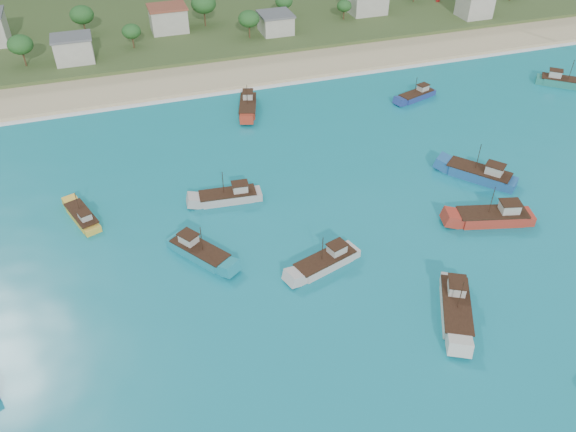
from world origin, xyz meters
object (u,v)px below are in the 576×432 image
object	(u,v)px
boat_3	(417,96)
boat_17	(83,217)
boat_9	(480,175)
boat_2	(493,217)
boat_26	(248,107)
boat_10	(229,197)
boat_21	(326,262)
boat_14	(199,252)
boat_12	(455,308)
boat_19	(563,82)

from	to	relation	value
boat_3	boat_17	xyz separation A→B (m)	(-71.65, -22.09, -0.05)
boat_9	boat_17	bearing A→B (deg)	132.69
boat_2	boat_9	xyz separation A→B (m)	(4.98, 11.19, -0.01)
boat_9	boat_26	size ratio (longest dim) A/B	1.02
boat_2	boat_9	distance (m)	12.25
boat_17	boat_9	bearing A→B (deg)	-27.95
boat_10	boat_26	world-z (taller)	boat_26
boat_10	boat_21	world-z (taller)	boat_10
boat_14	boat_17	distance (m)	21.41
boat_12	boat_19	size ratio (longest dim) A/B	1.10
boat_2	boat_14	world-z (taller)	boat_2
boat_21	boat_3	bearing A→B (deg)	-58.55
boat_12	boat_19	xyz separation A→B (m)	(61.16, 53.28, -0.04)
boat_3	boat_14	xyz separation A→B (m)	(-55.71, -36.37, 0.13)
boat_9	boat_10	xyz separation A→B (m)	(-43.24, 7.57, -0.17)
boat_19	boat_9	bearing A→B (deg)	-16.25
boat_10	boat_17	distance (m)	23.48
boat_10	boat_21	xyz separation A→B (m)	(9.46, -20.00, -0.01)
boat_14	boat_17	bearing A→B (deg)	-76.53
boat_3	boat_26	xyz separation A→B (m)	(-36.72, 6.46, 0.17)
boat_3	boat_10	world-z (taller)	boat_10
boat_19	boat_21	bearing A→B (deg)	-22.14
boat_2	boat_21	size ratio (longest dim) A/B	1.17
boat_3	boat_10	distance (m)	54.01
boat_17	boat_26	distance (m)	45.11
boat_9	boat_3	bearing A→B (deg)	42.02
boat_17	boat_26	xyz separation A→B (m)	(34.93, 28.54, 0.22)
boat_3	boat_12	size ratio (longest dim) A/B	0.82
boat_2	boat_10	world-z (taller)	boat_2
boat_3	boat_26	world-z (taller)	boat_26
boat_14	boat_21	xyz separation A→B (m)	(16.90, -7.87, -0.02)
boat_2	boat_26	size ratio (longest dim) A/B	1.11
boat_9	boat_17	size ratio (longest dim) A/B	1.25
boat_10	boat_2	bearing A→B (deg)	-110.60
boat_10	boat_12	distance (m)	40.39
boat_21	boat_2	bearing A→B (deg)	-104.83
boat_12	boat_9	bearing A→B (deg)	-100.97
boat_10	boat_17	xyz separation A→B (m)	(-23.38, 2.15, -0.17)
boat_12	boat_17	size ratio (longest dim) A/B	1.28
boat_10	boat_12	xyz separation A→B (m)	(22.24, -33.72, 0.12)
boat_12	boat_21	world-z (taller)	boat_12
boat_3	boat_12	bearing A→B (deg)	138.16
boat_9	boat_12	xyz separation A→B (m)	(-21.00, -26.15, -0.05)
boat_2	boat_17	xyz separation A→B (m)	(-61.64, 20.92, -0.35)
boat_9	boat_12	size ratio (longest dim) A/B	0.98
boat_14	boat_19	xyz separation A→B (m)	(90.84, 31.69, 0.08)
boat_9	boat_26	xyz separation A→B (m)	(-31.70, 38.27, -0.12)
boat_21	boat_19	bearing A→B (deg)	-79.14
boat_3	boat_14	bearing A→B (deg)	105.49
boat_2	boat_21	xyz separation A→B (m)	(-28.80, -1.24, -0.19)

